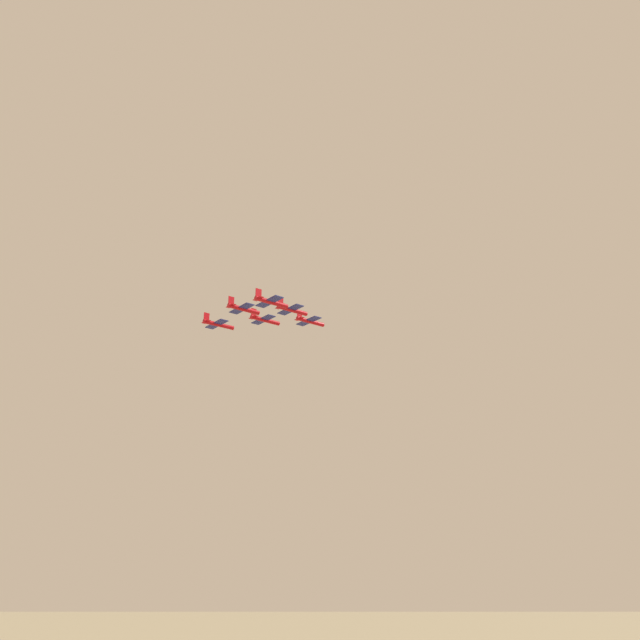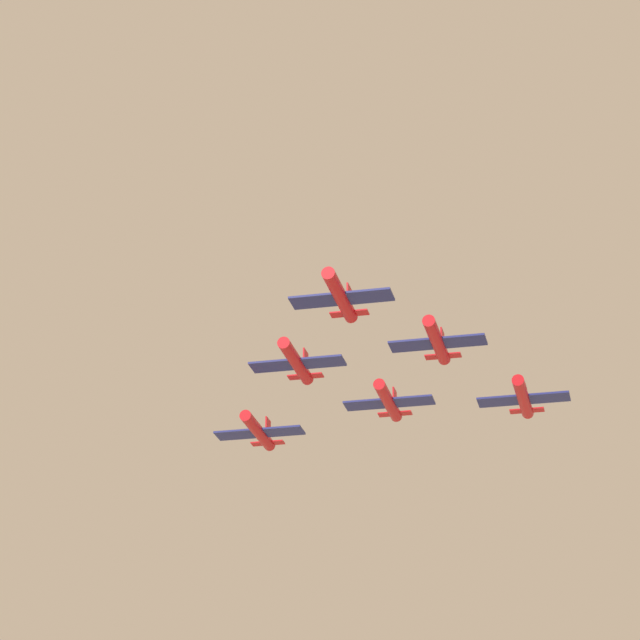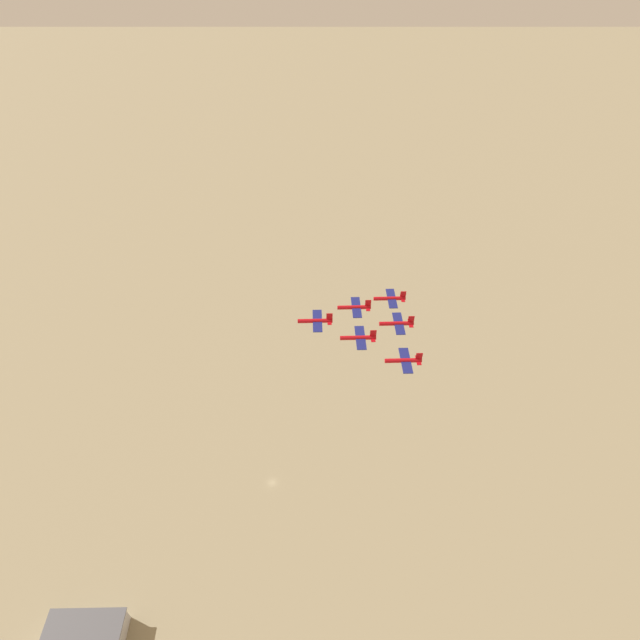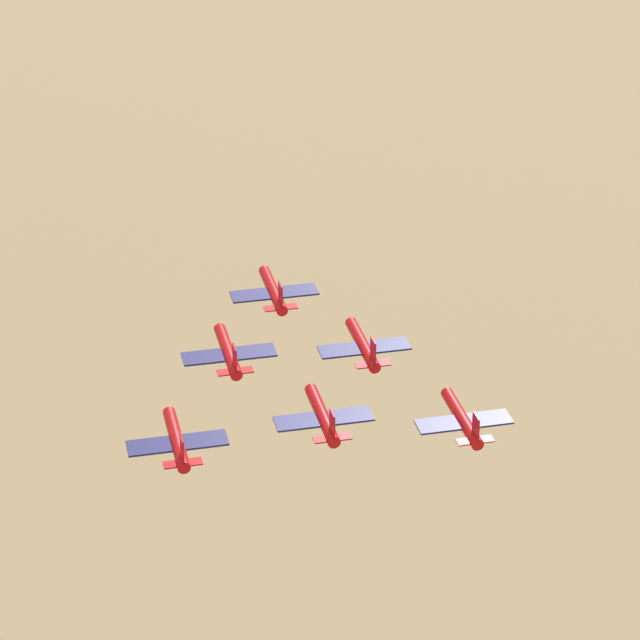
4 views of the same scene
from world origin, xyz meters
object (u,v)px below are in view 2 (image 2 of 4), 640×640
at_px(jet_0, 341,297).
at_px(jet_4, 389,402).
at_px(jet_5, 259,432).
at_px(jet_2, 297,362).
at_px(jet_3, 523,398).
at_px(jet_1, 437,342).

height_order(jet_0, jet_4, jet_0).
bearing_deg(jet_5, jet_2, 120.47).
xyz_separation_m(jet_0, jet_5, (-21.47, -12.90, -3.52)).
distance_m(jet_4, jet_5, 12.87).
distance_m(jet_0, jet_5, 25.30).
distance_m(jet_3, jet_4, 12.72).
height_order(jet_1, jet_3, jet_1).
bearing_deg(jet_5, jet_0, 120.47).
xyz_separation_m(jet_2, jet_3, (-10.98, 18.95, -1.06)).
bearing_deg(jet_4, jet_1, 120.47).
bearing_deg(jet_1, jet_5, -29.54).
bearing_deg(jet_3, jet_2, 29.54).
distance_m(jet_0, jet_3, 25.15).
distance_m(jet_1, jet_4, 12.59).
xyz_separation_m(jet_0, jet_4, (-21.59, -0.20, -1.48)).
bearing_deg(jet_3, jet_5, 0.00).
bearing_deg(jet_1, jet_2, -0.00).
bearing_deg(jet_4, jet_2, 59.53).
height_order(jet_0, jet_5, jet_0).
xyz_separation_m(jet_4, jet_5, (0.12, -12.70, -2.04)).
height_order(jet_0, jet_1, jet_0).
relative_size(jet_2, jet_3, 1.00).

